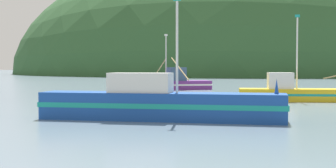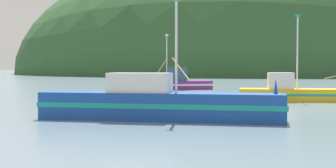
{
  "view_description": "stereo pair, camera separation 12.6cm",
  "coord_description": "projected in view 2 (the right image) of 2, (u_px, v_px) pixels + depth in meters",
  "views": [
    {
      "loc": [
        6.39,
        -5.44,
        2.59
      ],
      "look_at": [
        1.07,
        25.29,
        1.4
      ],
      "focal_mm": 49.59,
      "sensor_mm": 36.0,
      "label": 1
    },
    {
      "loc": [
        6.52,
        -5.42,
        2.59
      ],
      "look_at": [
        1.07,
        25.29,
        1.4
      ],
      "focal_mm": 49.59,
      "sensor_mm": 36.0,
      "label": 2
    }
  ],
  "objects": [
    {
      "name": "fishing_boat_purple",
      "position": [
        171.0,
        83.0,
        51.46
      ],
      "size": [
        9.58,
        14.6,
        6.15
      ],
      "rotation": [
        0.0,
        0.0,
        3.55
      ],
      "color": "#6B2D84",
      "rests_on": "ground"
    },
    {
      "name": "fishing_boat_yellow",
      "position": [
        290.0,
        92.0,
        34.38
      ],
      "size": [
        7.83,
        2.47,
        6.41
      ],
      "rotation": [
        0.0,
        0.0,
        0.07
      ],
      "color": "gold",
      "rests_on": "ground"
    },
    {
      "name": "fishing_boat_blue",
      "position": [
        158.0,
        103.0,
        22.3
      ],
      "size": [
        11.96,
        2.09,
        5.9
      ],
      "rotation": [
        0.0,
        0.0,
        6.26
      ],
      "color": "#19479E",
      "rests_on": "ground"
    },
    {
      "name": "hill_far_left",
      "position": [
        250.0,
        71.0,
        249.14
      ],
      "size": [
        189.37,
        151.49,
        51.55
      ],
      "primitive_type": "ellipsoid",
      "color": "#516B38",
      "rests_on": "ground"
    },
    {
      "name": "hill_mid_right",
      "position": [
        253.0,
        74.0,
        164.4
      ],
      "size": [
        168.04,
        134.43,
        86.22
      ],
      "primitive_type": "ellipsoid",
      "color": "#2D562D",
      "rests_on": "ground"
    }
  ]
}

